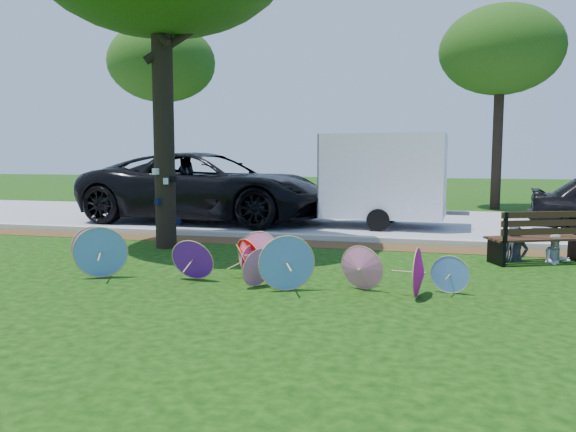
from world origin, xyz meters
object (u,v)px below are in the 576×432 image
Objects in this scene: park_bench at (537,237)px; parasol_pile at (241,259)px; cargo_trailer at (385,176)px; person_left at (517,226)px; black_van at (207,187)px; person_right at (557,235)px.

parasol_pile is at bearing -172.40° from park_bench.
cargo_trailer is 2.43× the size of person_left.
park_bench is (8.51, -4.58, -0.55)m from black_van.
cargo_trailer reaches higher than black_van.
person_left is (4.41, 2.97, 0.30)m from parasol_pile.
park_bench is 1.78× the size of person_right.
black_van is at bearing 130.39° from person_left.
park_bench reaches higher than parasol_pile.
cargo_trailer reaches higher than park_bench.
black_van is at bearing -176.38° from cargo_trailer.
park_bench is at bearing -116.50° from black_van.
parasol_pile is 6.35× the size of person_right.
black_van reaches higher than person_right.
person_left is at bearing 169.83° from person_right.
parasol_pile is 4.97× the size of person_left.
person_left reaches higher than person_right.
person_right is at bearing -115.29° from black_van.
cargo_trailer is 5.70m from park_bench.
parasol_pile is 0.89× the size of black_van.
park_bench is 0.40m from person_left.
black_van is 5.31m from cargo_trailer.
park_bench is at bearing -51.83° from cargo_trailer.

